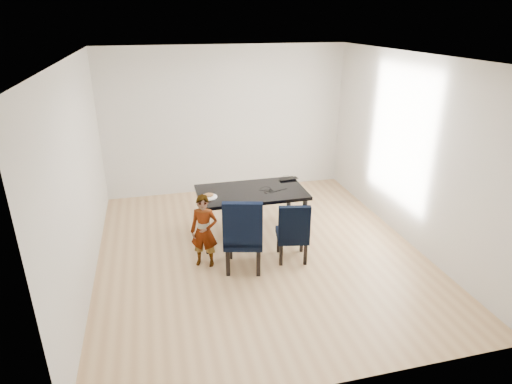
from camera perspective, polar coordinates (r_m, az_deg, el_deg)
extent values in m
cube|color=tan|center=(6.24, 0.45, -7.96)|extent=(4.50, 5.00, 0.01)
cube|color=white|center=(5.40, 0.54, 17.68)|extent=(4.50, 5.00, 0.01)
cube|color=silver|center=(8.04, -4.02, 9.43)|extent=(4.50, 0.01, 2.70)
cube|color=silver|center=(3.52, 10.80, -8.85)|extent=(4.50, 0.01, 2.70)
cube|color=silver|center=(5.59, -22.52, 1.85)|extent=(0.01, 5.00, 2.70)
cube|color=silver|center=(6.59, 19.94, 5.19)|extent=(0.01, 5.00, 2.70)
cube|color=black|center=(6.49, -0.64, -2.89)|extent=(1.60, 0.90, 0.75)
cube|color=black|center=(5.63, -1.66, -5.42)|extent=(0.62, 0.63, 1.04)
cube|color=black|center=(5.89, 4.85, -5.10)|extent=(0.50, 0.51, 0.87)
imported|color=orange|center=(5.74, -6.93, -5.21)|extent=(0.43, 0.36, 1.01)
cylinder|color=white|center=(6.15, -6.30, -0.65)|extent=(0.32, 0.32, 0.01)
ellipsoid|color=#9B6737|center=(6.12, -6.34, -0.38)|extent=(0.16, 0.10, 0.06)
imported|color=black|center=(6.82, 4.23, 1.87)|extent=(0.31, 0.21, 0.02)
torus|color=black|center=(6.30, 1.73, 0.04)|extent=(0.17, 0.17, 0.01)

